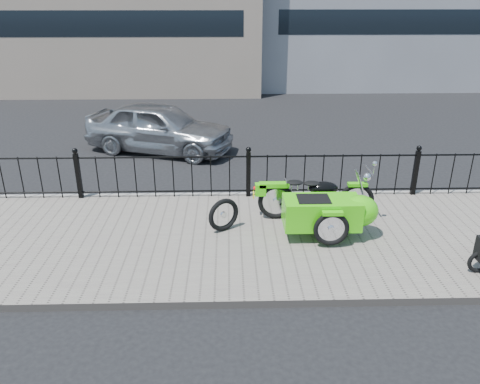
{
  "coord_description": "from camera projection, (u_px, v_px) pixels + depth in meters",
  "views": [
    {
      "loc": [
        -0.41,
        -7.77,
        4.02
      ],
      "look_at": [
        -0.21,
        -0.1,
        0.79
      ],
      "focal_mm": 35.0,
      "sensor_mm": 36.0,
      "label": 1
    }
  ],
  "objects": [
    {
      "name": "curb",
      "position": [
        248.0,
        196.0,
        10.03
      ],
      "size": [
        30.0,
        0.1,
        0.12
      ],
      "primitive_type": "cube",
      "color": "gray",
      "rests_on": "ground"
    },
    {
      "name": "sedan_car",
      "position": [
        159.0,
        127.0,
        12.83
      ],
      "size": [
        4.36,
        2.87,
        1.38
      ],
      "primitive_type": "imported",
      "rotation": [
        0.0,
        0.0,
        1.24
      ],
      "color": "#A1A3A8",
      "rests_on": "ground"
    },
    {
      "name": "sidewalk",
      "position": [
        252.0,
        239.0,
        8.24
      ],
      "size": [
        30.0,
        3.8,
        0.12
      ],
      "primitive_type": "cube",
      "color": "slate",
      "rests_on": "ground"
    },
    {
      "name": "ground",
      "position": [
        251.0,
        229.0,
        8.72
      ],
      "size": [
        120.0,
        120.0,
        0.0
      ],
      "primitive_type": "plane",
      "color": "black",
      "rests_on": "ground"
    },
    {
      "name": "spare_tire",
      "position": [
        224.0,
        215.0,
        8.3
      ],
      "size": [
        0.56,
        0.41,
        0.61
      ],
      "primitive_type": "torus",
      "rotation": [
        1.57,
        0.0,
        0.57
      ],
      "color": "black",
      "rests_on": "sidewalk"
    },
    {
      "name": "iron_fence",
      "position": [
        248.0,
        175.0,
        9.69
      ],
      "size": [
        14.11,
        0.11,
        1.08
      ],
      "color": "black",
      "rests_on": "sidewalk"
    },
    {
      "name": "motorcycle_sidecar",
      "position": [
        330.0,
        208.0,
        8.15
      ],
      "size": [
        2.28,
        1.48,
        0.98
      ],
      "color": "black",
      "rests_on": "sidewalk"
    }
  ]
}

